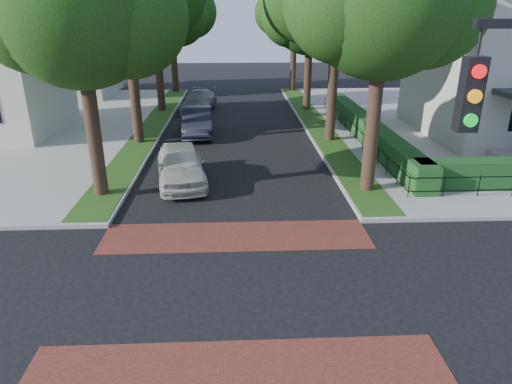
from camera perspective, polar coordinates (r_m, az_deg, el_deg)
ground at (r=12.79m, az=-2.38°, el=-12.08°), size 120.00×120.00×0.00m
crosswalk_far at (r=15.56m, az=-2.47°, el=-5.52°), size 9.00×2.20×0.01m
crosswalk_near at (r=10.28m, az=-2.24°, el=-21.99°), size 9.00×2.20×0.01m
grass_strip_ne at (r=31.01m, az=7.49°, el=8.50°), size 1.60×29.80×0.02m
grass_strip_nw at (r=31.02m, az=-12.78°, el=8.16°), size 1.60×29.80×0.02m
tree_right_far at (r=35.31m, az=6.91°, el=21.15°), size 7.25×6.23×9.74m
tree_right_back at (r=44.23m, az=4.96°, el=21.75°), size 7.50×6.45×10.20m
tree_left_near at (r=18.68m, az=-20.95°, el=20.83°), size 7.50×6.45×10.20m
tree_left_far at (r=35.29m, az=-12.34°, el=21.19°), size 7.00×6.02×9.86m
tree_left_back at (r=44.22m, az=-10.42°, el=21.69°), size 7.75×6.66×10.44m
hedge_main_road at (r=27.51m, az=13.76°, el=7.65°), size 1.00×18.00×1.20m
fence_main_road at (r=27.33m, az=12.10°, el=7.38°), size 0.06×18.00×0.90m
house_left_far at (r=45.43m, az=-23.74°, el=17.30°), size 10.00×9.00×10.14m
parked_car_front at (r=20.30m, az=-9.39°, el=3.39°), size 2.80×5.25×1.70m
parked_car_middle at (r=28.51m, az=-7.34°, el=8.71°), size 2.05×5.07×1.64m
parked_car_rear at (r=35.62m, az=-7.14°, el=11.20°), size 2.75×5.49×1.53m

